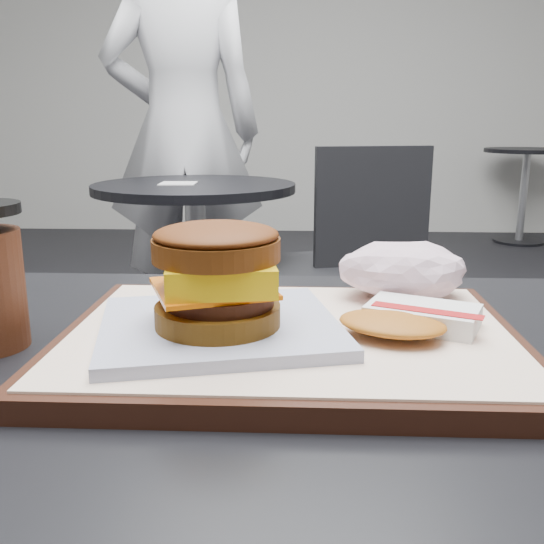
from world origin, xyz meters
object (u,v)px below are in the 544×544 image
Objects in this scene: breakfast_sandwich at (218,289)px; hash_brown at (409,319)px; neighbor_table at (196,240)px; patron at (183,131)px; serving_tray at (290,340)px; crumpled_wrapper at (403,270)px; neighbor_chair at (335,256)px.

hash_brown is at bearing 6.48° from breakfast_sandwich.
hash_brown is at bearing -74.11° from neighbor_table.
breakfast_sandwich is at bearing 93.30° from patron.
serving_tray is 2.85× the size of hash_brown.
crumpled_wrapper is 2.11m from patron.
patron reaches higher than serving_tray.
crumpled_wrapper is at bearing 42.26° from serving_tray.
neighbor_table is 0.41× the size of patron.
breakfast_sandwich reaches higher than hash_brown.
neighbor_table is (-0.30, 1.63, -0.28)m from breakfast_sandwich.
hash_brown is 2.21m from patron.
neighbor_chair is at bearing 89.20° from crumpled_wrapper.
patron is (-0.49, 2.12, 0.14)m from serving_tray.
crumpled_wrapper is 1.60m from neighbor_table.
breakfast_sandwich is at bearing -161.01° from serving_tray.
serving_tray is 0.51× the size of neighbor_table.
neighbor_chair is (0.19, 1.57, -0.32)m from breakfast_sandwich.
neighbor_chair is (0.13, 1.55, -0.27)m from serving_tray.
serving_tray is at bearing 18.99° from breakfast_sandwich.
breakfast_sandwich reaches higher than serving_tray.
neighbor_table is at bearing 96.05° from patron.
crumpled_wrapper is (0.11, 0.10, 0.04)m from serving_tray.
hash_brown is 0.07× the size of patron.
neighbor_chair is at bearing -6.03° from neighbor_table.
crumpled_wrapper is 1.49m from neighbor_chair.
hash_brown is 0.18× the size of neighbor_table.
neighbor_chair reaches higher than crumpled_wrapper.
patron reaches higher than hash_brown.
breakfast_sandwich is 0.20m from crumpled_wrapper.
breakfast_sandwich is 2.19m from patron.
hash_brown is 1.08× the size of crumpled_wrapper.
neighbor_chair reaches higher than serving_tray.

